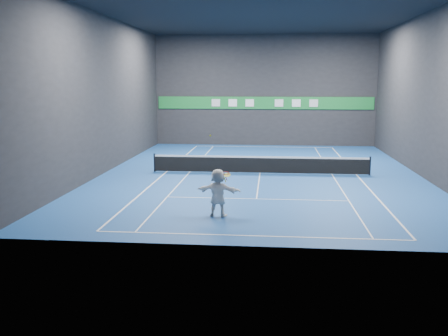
# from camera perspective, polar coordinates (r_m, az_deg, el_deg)

# --- Properties ---
(ground) EXTENTS (26.00, 26.00, 0.00)m
(ground) POSITION_cam_1_polar(r_m,az_deg,el_deg) (28.91, 4.13, -0.61)
(ground) COLOR #1A4991
(ground) RESTS_ON ground
(ceiling) EXTENTS (26.00, 26.00, 0.00)m
(ceiling) POSITION_cam_1_polar(r_m,az_deg,el_deg) (28.67, 4.36, 17.37)
(ceiling) COLOR black
(ceiling) RESTS_ON ground
(wall_back) EXTENTS (18.00, 0.10, 9.00)m
(wall_back) POSITION_cam_1_polar(r_m,az_deg,el_deg) (41.43, 4.65, 8.81)
(wall_back) COLOR #242427
(wall_back) RESTS_ON ground
(wall_front) EXTENTS (18.00, 0.10, 9.00)m
(wall_front) POSITION_cam_1_polar(r_m,az_deg,el_deg) (15.45, 3.16, 7.08)
(wall_front) COLOR #242427
(wall_front) RESTS_ON ground
(wall_left) EXTENTS (0.10, 26.00, 9.00)m
(wall_left) POSITION_cam_1_polar(r_m,az_deg,el_deg) (30.02, -13.38, 8.18)
(wall_left) COLOR #242427
(wall_left) RESTS_ON ground
(wall_right) EXTENTS (0.10, 26.00, 9.00)m
(wall_right) POSITION_cam_1_polar(r_m,az_deg,el_deg) (29.64, 22.08, 7.71)
(wall_right) COLOR #242427
(wall_right) RESTS_ON ground
(baseline_near) EXTENTS (10.98, 0.08, 0.01)m
(baseline_near) POSITION_cam_1_polar(r_m,az_deg,el_deg) (17.35, 3.17, -7.74)
(baseline_near) COLOR white
(baseline_near) RESTS_ON ground
(baseline_far) EXTENTS (10.98, 0.08, 0.01)m
(baseline_far) POSITION_cam_1_polar(r_m,az_deg,el_deg) (40.65, 4.54, 2.43)
(baseline_far) COLOR white
(baseline_far) RESTS_ON ground
(sideline_doubles_left) EXTENTS (0.08, 23.78, 0.01)m
(sideline_doubles_left) POSITION_cam_1_polar(r_m,az_deg,el_deg) (29.54, -6.58, -0.42)
(sideline_doubles_left) COLOR white
(sideline_doubles_left) RESTS_ON ground
(sideline_doubles_right) EXTENTS (0.08, 23.78, 0.01)m
(sideline_doubles_right) POSITION_cam_1_polar(r_m,az_deg,el_deg) (29.31, 14.92, -0.77)
(sideline_doubles_right) COLOR white
(sideline_doubles_right) RESTS_ON ground
(sideline_singles_left) EXTENTS (0.06, 23.78, 0.01)m
(sideline_singles_left) POSITION_cam_1_polar(r_m,az_deg,el_deg) (29.29, -3.93, -0.47)
(sideline_singles_left) COLOR white
(sideline_singles_left) RESTS_ON ground
(sideline_singles_right) EXTENTS (0.06, 23.78, 0.01)m
(sideline_singles_right) POSITION_cam_1_polar(r_m,az_deg,el_deg) (29.11, 12.24, -0.73)
(sideline_singles_right) COLOR white
(sideline_singles_right) RESTS_ON ground
(service_line_near) EXTENTS (8.23, 0.06, 0.01)m
(service_line_near) POSITION_cam_1_polar(r_m,az_deg,el_deg) (22.65, 3.74, -3.54)
(service_line_near) COLOR white
(service_line_near) RESTS_ON ground
(service_line_far) EXTENTS (8.23, 0.06, 0.01)m
(service_line_far) POSITION_cam_1_polar(r_m,az_deg,el_deg) (35.22, 4.38, 1.28)
(service_line_far) COLOR white
(service_line_far) RESTS_ON ground
(center_service_line) EXTENTS (0.06, 12.80, 0.01)m
(center_service_line) POSITION_cam_1_polar(r_m,az_deg,el_deg) (28.91, 4.13, -0.61)
(center_service_line) COLOR white
(center_service_line) RESTS_ON ground
(player) EXTENTS (1.83, 0.83, 1.90)m
(player) POSITION_cam_1_polar(r_m,az_deg,el_deg) (19.54, -0.69, -2.83)
(player) COLOR white
(player) RESTS_ON ground
(tennis_ball) EXTENTS (0.07, 0.07, 0.07)m
(tennis_ball) POSITION_cam_1_polar(r_m,az_deg,el_deg) (19.27, -1.58, 3.72)
(tennis_ball) COLOR #C2D022
(tennis_ball) RESTS_ON player
(tennis_net) EXTENTS (12.50, 0.10, 1.07)m
(tennis_net) POSITION_cam_1_polar(r_m,az_deg,el_deg) (28.81, 4.14, 0.44)
(tennis_net) COLOR black
(tennis_net) RESTS_ON ground
(sponsor_banner) EXTENTS (17.64, 0.11, 1.00)m
(sponsor_banner) POSITION_cam_1_polar(r_m,az_deg,el_deg) (41.40, 4.63, 7.42)
(sponsor_banner) COLOR #1C8034
(sponsor_banner) RESTS_ON wall_back
(tennis_racket) EXTENTS (0.47, 0.42, 0.43)m
(tennis_racket) POSITION_cam_1_polar(r_m,az_deg,el_deg) (19.41, 0.20, -0.74)
(tennis_racket) COLOR #AE1D12
(tennis_racket) RESTS_ON player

